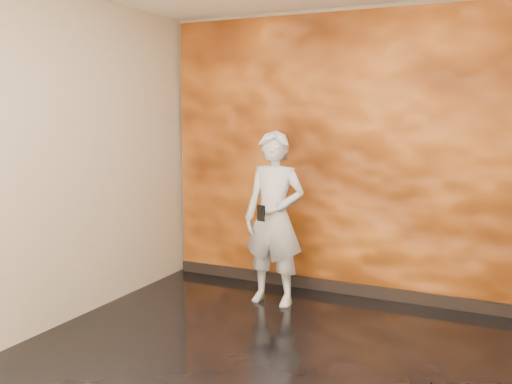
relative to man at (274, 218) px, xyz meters
name	(u,v)px	position (x,y,z in m)	size (l,w,h in m)	color
room	(270,174)	(0.58, -1.37, 0.58)	(4.02, 4.02, 2.81)	black
feature_wall	(353,156)	(0.58, 0.59, 0.56)	(3.90, 0.06, 2.75)	orange
baseboard	(349,288)	(0.58, 0.55, -0.76)	(3.90, 0.04, 0.12)	black
man	(274,218)	(0.00, 0.00, 0.00)	(0.60, 0.39, 1.64)	#A8AEB7
phone	(261,213)	(-0.01, -0.27, 0.09)	(0.08, 0.02, 0.15)	black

